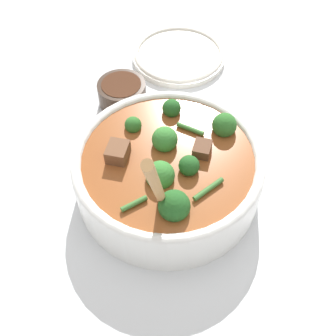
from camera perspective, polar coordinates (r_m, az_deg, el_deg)
ground_plane at (r=0.67m, az=-0.00°, el=-2.79°), size 4.00×4.00×0.00m
stew_bowl at (r=0.63m, az=0.03°, el=-0.24°), size 0.30×0.28×0.27m
condiment_bowl at (r=0.79m, az=-6.25°, el=10.16°), size 0.09×0.09×0.04m
empty_plate at (r=0.89m, az=1.47°, el=15.04°), size 0.19×0.19×0.02m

